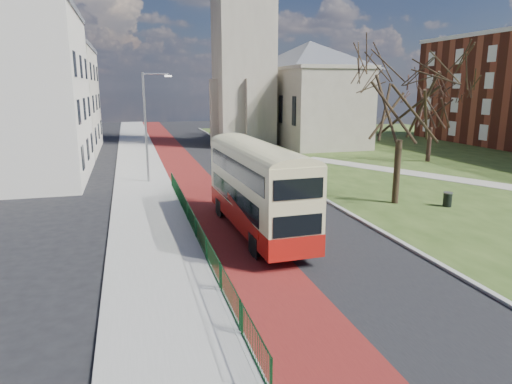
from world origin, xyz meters
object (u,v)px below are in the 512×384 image
object	(u,v)px
streetlamp	(147,122)
winter_tree_near	(403,88)
bus	(257,185)
winter_tree_far	(433,100)
litter_bin	(448,199)

from	to	relation	value
streetlamp	winter_tree_near	world-z (taller)	winter_tree_near
streetlamp	winter_tree_near	distance (m)	18.01
winter_tree_near	bus	bearing A→B (deg)	-161.44
streetlamp	winter_tree_far	bearing A→B (deg)	6.04
bus	winter_tree_far	size ratio (longest dim) A/B	1.22
litter_bin	winter_tree_far	bearing A→B (deg)	57.76
winter_tree_far	litter_bin	xyz separation A→B (m)	(-9.47, -15.02, -5.44)
streetlamp	litter_bin	distance (m)	21.27
winter_tree_far	litter_bin	distance (m)	18.57
winter_tree_far	streetlamp	bearing A→B (deg)	-173.96
streetlamp	winter_tree_near	xyz separation A→B (m)	(14.36, -10.59, 2.47)
bus	winter_tree_near	size ratio (longest dim) A/B	1.02
winter_tree_near	litter_bin	bearing A→B (deg)	-32.79
winter_tree_far	litter_bin	bearing A→B (deg)	-122.24
bus	litter_bin	world-z (taller)	bus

